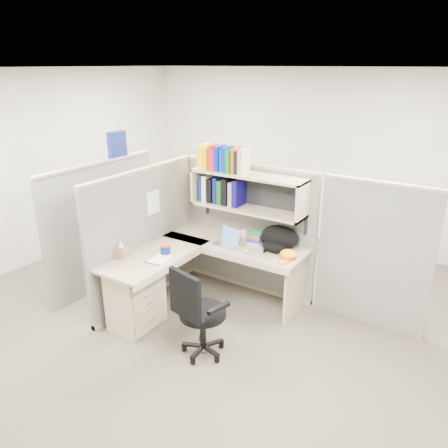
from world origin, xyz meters
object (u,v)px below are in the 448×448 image
Objects in this scene: desk at (163,284)px; snack_canister at (165,249)px; backpack at (278,239)px; task_chair at (200,326)px; laptop at (225,237)px.

snack_canister is at bearing 114.46° from desk.
backpack is 0.47× the size of task_chair.
desk is at bearing -141.20° from backpack.
laptop is 2.44× the size of snack_canister.
snack_canister is at bearing -116.59° from laptop.
laptop is 0.29× the size of task_chair.
backpack reaches higher than task_chair.
backpack is (0.94, 0.95, 0.43)m from desk.
desk is 0.39m from snack_canister.
backpack is at bearing 81.15° from task_chair.
backpack is at bearing 37.67° from snack_canister.
laptop is (0.36, 0.72, 0.39)m from desk.
backpack reaches higher than desk.
task_chair is at bearing -23.80° from desk.
backpack reaches higher than laptop.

